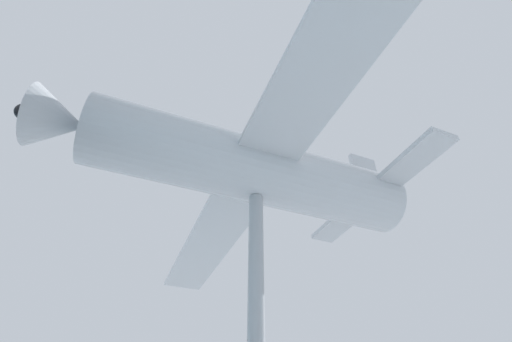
% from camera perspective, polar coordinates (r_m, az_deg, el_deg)
% --- Properties ---
extents(support_pylon_central, '(0.42, 0.42, 7.76)m').
position_cam_1_polar(support_pylon_central, '(8.78, -0.00, -25.87)').
color(support_pylon_central, '#999EA3').
rests_on(support_pylon_central, ground_plane).
extents(suspended_airplane, '(21.48, 12.38, 3.05)m').
position_cam_1_polar(suspended_airplane, '(10.91, -1.49, 0.42)').
color(suspended_airplane, '#B2B7BC').
rests_on(suspended_airplane, support_pylon_central).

